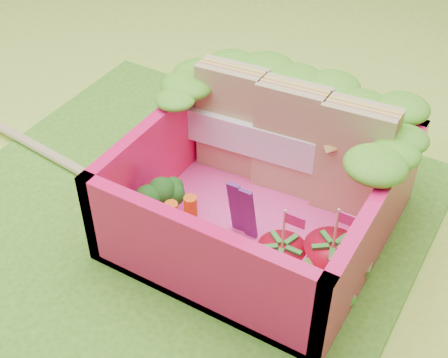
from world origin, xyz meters
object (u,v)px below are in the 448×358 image
sandwich_stack (291,140)px  strawberry_left (281,263)px  chopsticks (34,145)px  bento_box (260,189)px  broccoli (162,195)px  strawberry_right (330,266)px

sandwich_stack → strawberry_left: size_ratio=2.57×
strawberry_left → chopsticks: bearing=173.1°
bento_box → chopsticks: bento_box is taller
broccoli → strawberry_left: bearing=-4.6°
strawberry_left → sandwich_stack: bearing=112.9°
sandwich_stack → chopsticks: bearing=-164.4°
sandwich_stack → broccoli: size_ratio=3.70×
broccoli → sandwich_stack: bearing=53.2°
sandwich_stack → bento_box: bearing=-90.8°
strawberry_left → bento_box: bearing=131.3°
bento_box → strawberry_left: bearing=-48.7°
sandwich_stack → chopsticks: size_ratio=0.55×
sandwich_stack → strawberry_right: bearing=-49.1°
broccoli → strawberry_left: size_ratio=0.69×
sandwich_stack → strawberry_left: bearing=-67.1°
bento_box → broccoli: bearing=-149.4°
bento_box → chopsticks: (-1.57, -0.10, -0.25)m
sandwich_stack → chopsticks: (-1.57, -0.44, -0.36)m
broccoli → chopsticks: (-1.12, 0.17, -0.21)m
chopsticks → sandwich_stack: bearing=15.6°
chopsticks → strawberry_left: bearing=-6.9°
strawberry_left → strawberry_right: size_ratio=0.93×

